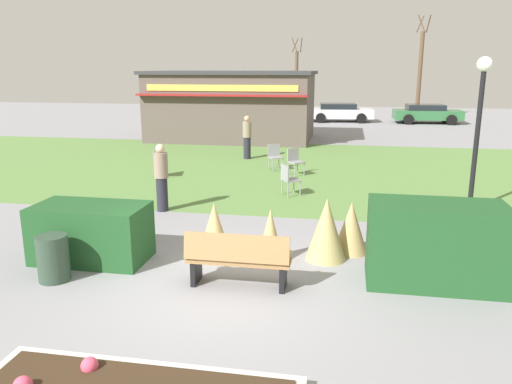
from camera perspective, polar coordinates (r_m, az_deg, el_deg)
The scene contains 23 objects.
ground_plane at distance 8.34m, azimuth -4.57°, elevation -10.88°, with size 80.00×80.00×0.00m, color gray.
lawn_patch at distance 17.90m, azimuth 3.70°, elevation 2.68°, with size 36.00×12.00×0.01m, color #5B8442.
park_bench at distance 8.19m, azimuth -2.04°, elevation -7.65°, with size 1.70×0.53×0.95m.
hedge_left at distance 9.78m, azimuth -18.21°, elevation -4.42°, with size 2.05×1.10×1.06m, color #1E4C23.
hedge_right at distance 8.76m, azimuth 19.72°, elevation -5.61°, with size 2.18×1.10×1.37m, color #1E4C23.
ornamental_grass_behind_left at distance 9.19m, azimuth 1.64°, elevation -4.99°, with size 0.52×0.52×1.02m, color tan.
ornamental_grass_behind_right at distance 9.84m, azimuth 10.74°, elevation -3.99°, with size 0.67×0.67×1.01m, color tan.
ornamental_grass_behind_center at distance 9.47m, azimuth -4.75°, elevation -4.35°, with size 0.65×0.65×1.05m, color tan.
ornamental_grass_behind_far at distance 9.40m, azimuth 7.99°, elevation -4.20°, with size 0.76×0.76×1.17m, color tan.
lamppost_mid at distance 13.32m, azimuth 24.03°, elevation 7.99°, with size 0.36×0.36×3.75m.
trash_bin at distance 9.13m, azimuth -22.06°, elevation -6.97°, with size 0.52×0.52×0.79m, color #2D4233.
food_kiosk at distance 25.33m, azimuth -2.67°, elevation 9.83°, with size 8.06×5.23×3.34m.
cafe_chair_west at distance 17.60m, azimuth 2.16°, elevation 4.25°, with size 0.60×0.60×0.89m.
cafe_chair_east at distance 16.65m, azimuth -11.14°, elevation 3.43°, with size 0.56×0.56×0.89m.
cafe_chair_center at distance 16.75m, azimuth 4.42°, elevation 3.72°, with size 0.62×0.62×0.89m.
cafe_chair_north at distance 13.97m, azimuth 3.69°, elevation 1.67°, with size 0.61×0.61×0.89m.
person_strolling at distance 19.69m, azimuth -1.02°, elevation 6.27°, with size 0.34×0.34×1.69m.
person_standing at distance 12.62m, azimuth -10.70°, elevation 1.67°, with size 0.34×0.34×1.69m.
parked_car_west_slot at distance 34.52m, azimuth 0.85°, elevation 9.22°, with size 4.21×2.07×1.20m.
parked_car_center_slot at distance 34.06m, azimuth 9.46°, elevation 8.97°, with size 4.35×2.36×1.20m.
parked_car_east_slot at distance 34.42m, azimuth 18.83°, elevation 8.48°, with size 4.29×2.22×1.20m.
tree_left_bg at distance 37.44m, azimuth 18.11°, elevation 12.70°, with size 0.91×0.96×6.94m.
tree_right_bg at distance 42.04m, azimuth 4.60°, elevation 12.63°, with size 0.91×0.96×5.82m.
Camera 1 is at (1.98, -7.30, 3.50)m, focal length 35.20 mm.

